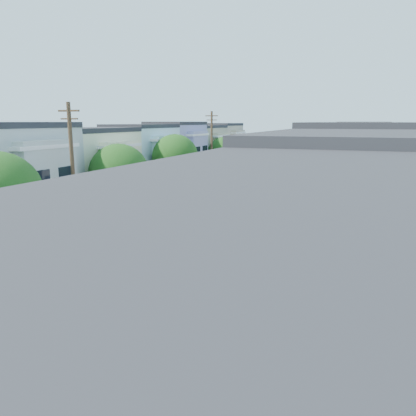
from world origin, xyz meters
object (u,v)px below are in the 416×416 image
at_px(tree_d, 174,158).
at_px(tree_far_r, 322,165).
at_px(tree_e, 224,154).
at_px(parked_right_a, 128,382).
at_px(parked_right_c, 285,210).
at_px(parked_right_b, 212,291).
at_px(parked_right_d, 300,194).
at_px(parked_left_d, 163,215).
at_px(tree_c, 118,174).
at_px(utility_pole_near, 74,180).
at_px(fedex_truck, 185,246).
at_px(utility_pole_far, 212,152).
at_px(lead_sedan, 228,234).
at_px(parked_left_c, 96,247).

relative_size(tree_d, tree_far_r, 1.40).
height_order(tree_e, parked_right_a, tree_e).
bearing_deg(parked_right_c, tree_d, 179.93).
height_order(tree_far_r, parked_right_b, tree_far_r).
bearing_deg(parked_right_d, parked_left_d, -119.40).
relative_size(tree_c, tree_e, 1.05).
distance_m(tree_e, tree_far_r, 13.45).
bearing_deg(utility_pole_near, tree_d, 90.01).
relative_size(tree_e, fedex_truck, 0.98).
distance_m(utility_pole_far, parked_left_d, 16.71).
bearing_deg(parked_right_d, utility_pole_near, -110.83).
distance_m(utility_pole_far, parked_right_b, 32.27).
bearing_deg(parked_right_a, tree_e, 103.58).
bearing_deg(tree_c, lead_sedan, 7.14).
distance_m(parked_left_d, parked_right_c, 11.41).
distance_m(utility_pole_near, parked_right_d, 28.16).
bearing_deg(parked_right_c, tree_far_r, 78.17).
bearing_deg(tree_c, parked_right_a, -56.44).
relative_size(tree_c, lead_sedan, 1.77).
relative_size(fedex_truck, parked_right_a, 1.41).
bearing_deg(parked_left_c, tree_e, 91.18).
height_order(lead_sedan, parked_left_d, parked_left_d).
xyz_separation_m(tree_far_r, utility_pole_near, (-13.19, -28.18, 1.23)).
bearing_deg(parked_right_a, parked_right_c, 88.76).
xyz_separation_m(fedex_truck, parked_right_c, (2.70, 16.91, -1.12)).
bearing_deg(parked_right_a, tree_d, 111.34).
bearing_deg(tree_d, parked_right_c, 2.60).
xyz_separation_m(utility_pole_near, parked_right_d, (11.20, 25.44, -4.47)).
bearing_deg(parked_left_d, tree_far_r, 60.87).
relative_size(tree_e, parked_left_c, 1.58).
height_order(tree_far_r, utility_pole_far, utility_pole_far).
relative_size(parked_left_c, parked_right_d, 0.89).
relative_size(tree_c, parked_right_d, 1.48).
distance_m(tree_c, parked_right_c, 15.95).
height_order(tree_e, lead_sedan, tree_e).
height_order(tree_c, utility_pole_near, utility_pole_near).
bearing_deg(parked_right_b, parked_right_d, 90.35).
bearing_deg(parked_right_c, tree_c, -139.34).
height_order(utility_pole_far, lead_sedan, utility_pole_far).
distance_m(parked_right_c, parked_right_d, 9.64).
distance_m(lead_sedan, parked_right_d, 19.29).
relative_size(tree_c, parked_right_b, 1.51).
xyz_separation_m(utility_pole_near, fedex_truck, (8.50, -1.11, -3.26)).
relative_size(tree_far_r, lead_sedan, 1.34).
xyz_separation_m(utility_pole_near, parked_left_c, (1.40, 0.12, -4.49)).
bearing_deg(lead_sedan, tree_d, 135.40).
relative_size(parked_right_a, parked_right_b, 1.04).
bearing_deg(tree_c, utility_pole_near, -89.98).
xyz_separation_m(tree_d, parked_right_a, (11.20, -26.94, -4.60)).
bearing_deg(tree_c, tree_e, 90.00).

